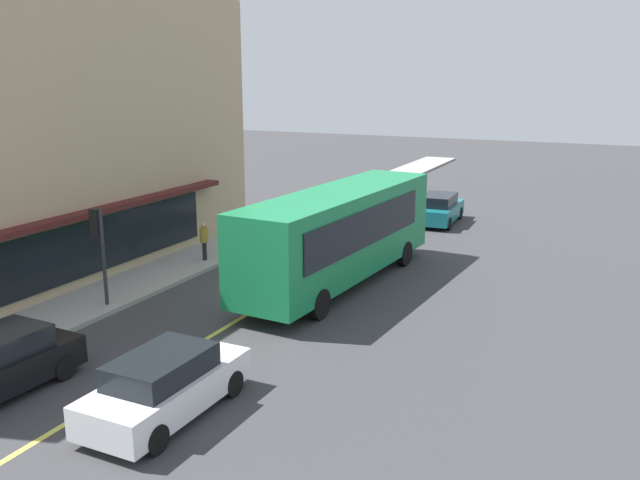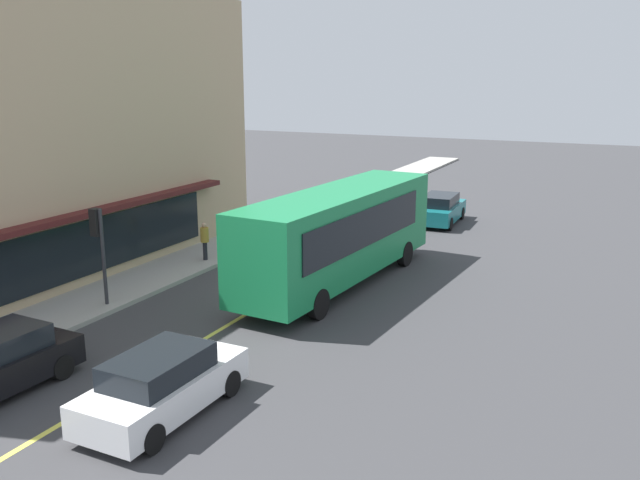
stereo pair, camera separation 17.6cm
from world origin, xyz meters
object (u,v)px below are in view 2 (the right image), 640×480
car_white (163,384)px  pedestrian_by_curb (205,238)px  traffic_light (98,233)px  car_teal (440,209)px  bus (340,232)px

car_white → pedestrian_by_curb: pedestrian_by_curb is taller
traffic_light → pedestrian_by_curb: 6.12m
traffic_light → car_teal: bearing=-20.4°
car_white → bus: bearing=2.1°
bus → traffic_light: bearing=133.6°
traffic_light → car_teal: size_ratio=0.73×
bus → pedestrian_by_curb: (0.20, 6.10, -0.91)m
bus → car_teal: 11.83m
bus → traffic_light: size_ratio=3.52×
car_white → traffic_light: bearing=52.3°
bus → car_teal: bus is taller
pedestrian_by_curb → car_white: bearing=-149.2°
car_teal → pedestrian_by_curb: size_ratio=2.81×
traffic_light → car_white: size_ratio=0.74×
car_teal → pedestrian_by_curb: (-11.56, 6.56, 0.33)m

